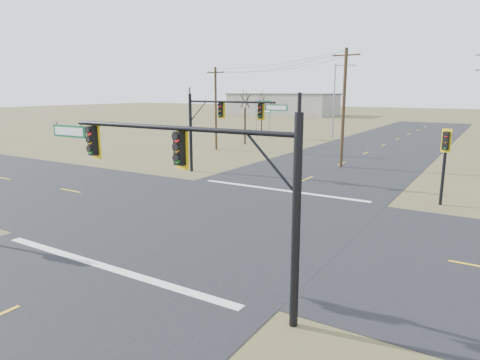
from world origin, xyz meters
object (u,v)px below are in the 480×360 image
(pedestal_signal_ne, at_px, (445,150))
(utility_pole_near, at_px, (344,107))
(streetlight_c, at_px, (336,97))
(bare_tree_a, at_px, (245,99))
(utility_pole_far, at_px, (216,107))
(bare_tree_b, at_px, (262,99))
(highway_sign, at_px, (263,111))
(mast_arm_near, at_px, (178,161))
(mast_arm_far, at_px, (223,117))

(pedestal_signal_ne, relative_size, utility_pole_near, 0.45)
(streetlight_c, height_order, bare_tree_a, streetlight_c)
(utility_pole_far, bearing_deg, bare_tree_b, 103.43)
(bare_tree_a, bearing_deg, highway_sign, 103.07)
(mast_arm_near, height_order, pedestal_signal_ne, mast_arm_near)
(pedestal_signal_ne, height_order, bare_tree_b, bare_tree_b)
(mast_arm_near, height_order, highway_sign, mast_arm_near)
(pedestal_signal_ne, bearing_deg, streetlight_c, 136.38)
(highway_sign, relative_size, streetlight_c, 0.52)
(utility_pole_far, relative_size, streetlight_c, 0.90)
(bare_tree_b, bearing_deg, mast_arm_far, -66.44)
(bare_tree_b, bearing_deg, utility_pole_near, -48.07)
(mast_arm_far, height_order, streetlight_c, streetlight_c)
(pedestal_signal_ne, xyz_separation_m, highway_sign, (-26.44, 26.83, 0.48))
(streetlight_c, bearing_deg, highway_sign, -136.25)
(mast_arm_far, height_order, bare_tree_a, bare_tree_a)
(utility_pole_near, bearing_deg, mast_arm_far, -129.20)
(pedestal_signal_ne, distance_m, streetlight_c, 35.66)
(mast_arm_far, distance_m, utility_pole_near, 10.81)
(streetlight_c, xyz_separation_m, bare_tree_a, (-7.19, -12.26, -0.11))
(highway_sign, bearing_deg, bare_tree_b, 129.68)
(mast_arm_far, bearing_deg, bare_tree_b, 90.31)
(utility_pole_far, bearing_deg, mast_arm_near, -57.25)
(mast_arm_near, bearing_deg, highway_sign, 123.27)
(utility_pole_far, height_order, bare_tree_b, utility_pole_far)
(mast_arm_far, xyz_separation_m, bare_tree_a, (-8.64, 17.80, 0.96))
(utility_pole_near, bearing_deg, pedestal_signal_ne, -45.70)
(utility_pole_near, xyz_separation_m, highway_sign, (-17.32, 17.49, -1.46))
(pedestal_signal_ne, height_order, utility_pole_far, utility_pole_far)
(utility_pole_near, xyz_separation_m, bare_tree_a, (-15.45, 9.44, 0.36))
(mast_arm_near, height_order, mast_arm_far, mast_arm_far)
(streetlight_c, bearing_deg, utility_pole_far, -93.83)
(mast_arm_near, distance_m, highway_sign, 47.93)
(mast_arm_near, xyz_separation_m, pedestal_signal_ne, (5.95, 16.49, -1.15))
(utility_pole_near, height_order, bare_tree_b, utility_pole_near)
(bare_tree_b, bearing_deg, mast_arm_near, -64.14)
(mast_arm_near, bearing_deg, utility_pole_near, 104.93)
(highway_sign, xyz_separation_m, bare_tree_b, (-3.01, 5.16, 1.61))
(mast_arm_near, distance_m, bare_tree_b, 53.88)
(mast_arm_near, distance_m, bare_tree_a, 39.89)
(mast_arm_near, xyz_separation_m, mast_arm_far, (-9.98, 17.47, 0.18))
(mast_arm_near, xyz_separation_m, utility_pole_far, (-18.96, 29.48, 0.33))
(utility_pole_far, bearing_deg, highway_sign, 96.27)
(mast_arm_far, height_order, utility_pole_near, utility_pole_near)
(pedestal_signal_ne, distance_m, bare_tree_b, 43.53)
(utility_pole_near, bearing_deg, streetlight_c, 110.85)
(mast_arm_far, xyz_separation_m, utility_pole_far, (-8.99, 12.01, 0.15))
(utility_pole_near, bearing_deg, highway_sign, 134.73)
(mast_arm_near, bearing_deg, streetlight_c, 111.47)
(utility_pole_far, bearing_deg, pedestal_signal_ne, -27.54)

